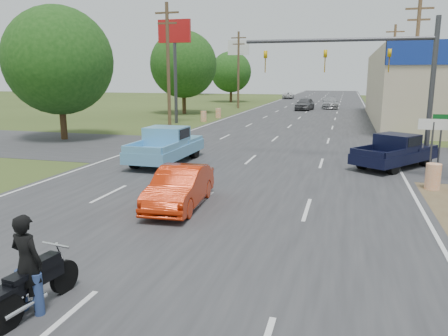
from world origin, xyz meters
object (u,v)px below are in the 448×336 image
(red_convertible, at_px, (180,188))
(rider, at_px, (27,268))
(navy_pickup, at_px, (397,151))
(motorcycle, at_px, (27,290))
(blue_pickup, at_px, (167,145))
(distant_car_silver, at_px, (330,103))
(distant_car_grey, at_px, (305,104))
(distant_car_white, at_px, (288,96))

(red_convertible, height_order, rider, rider)
(rider, distance_m, navy_pickup, 17.60)
(red_convertible, xyz_separation_m, navy_pickup, (7.57, 8.83, 0.14))
(motorcycle, bearing_deg, rider, 90.00)
(rider, height_order, blue_pickup, blue_pickup)
(navy_pickup, relative_size, distant_car_silver, 0.96)
(motorcycle, distance_m, blue_pickup, 14.36)
(navy_pickup, xyz_separation_m, distant_car_grey, (-7.57, 34.90, -0.01))
(red_convertible, relative_size, blue_pickup, 0.74)
(distant_car_white, bearing_deg, blue_pickup, 89.93)
(motorcycle, relative_size, blue_pickup, 0.39)
(motorcycle, bearing_deg, navy_pickup, 71.40)
(distant_car_grey, xyz_separation_m, distant_car_silver, (2.98, 4.02, -0.05))
(red_convertible, xyz_separation_m, distant_car_white, (-5.77, 72.19, -0.05))
(rider, relative_size, distant_car_grey, 0.38)
(navy_pickup, bearing_deg, red_convertible, -94.96)
(distant_car_silver, bearing_deg, motorcycle, -96.78)
(red_convertible, bearing_deg, blue_pickup, 111.77)
(navy_pickup, bearing_deg, rider, -80.60)
(motorcycle, distance_m, distant_car_grey, 50.75)
(distant_car_grey, height_order, distant_car_white, distant_car_grey)
(red_convertible, height_order, navy_pickup, navy_pickup)
(motorcycle, height_order, blue_pickup, blue_pickup)
(navy_pickup, xyz_separation_m, distant_car_silver, (-4.58, 38.92, -0.05))
(motorcycle, bearing_deg, blue_pickup, 110.34)
(distant_car_grey, height_order, distant_car_silver, distant_car_grey)
(blue_pickup, relative_size, distant_car_grey, 1.17)
(motorcycle, bearing_deg, red_convertible, 95.80)
(distant_car_white, bearing_deg, navy_pickup, 99.73)
(rider, height_order, navy_pickup, rider)
(red_convertible, bearing_deg, navy_pickup, 45.33)
(red_convertible, xyz_separation_m, distant_car_grey, (0.00, 43.74, 0.13))
(distant_car_white, bearing_deg, rider, 91.86)
(rider, xyz_separation_m, blue_pickup, (-3.18, 13.95, 0.01))
(red_convertible, height_order, distant_car_white, red_convertible)
(navy_pickup, bearing_deg, distant_car_grey, 137.86)
(distant_car_white, bearing_deg, distant_car_silver, 107.55)
(distant_car_silver, bearing_deg, distant_car_white, 106.28)
(rider, relative_size, distant_car_white, 0.41)
(red_convertible, distance_m, motorcycle, 7.01)
(motorcycle, height_order, rider, rider)
(red_convertible, bearing_deg, motorcycle, -95.87)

